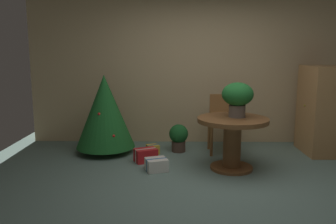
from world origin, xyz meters
name	(u,v)px	position (x,y,z in m)	size (l,w,h in m)	color
ground_plane	(215,188)	(0.00, 0.00, 0.00)	(6.60, 6.60, 0.00)	slate
back_wall_panel	(202,69)	(0.00, 2.20, 1.30)	(6.00, 0.10, 2.60)	tan
round_dining_table	(232,135)	(0.30, 0.69, 0.48)	(0.95, 0.95, 0.72)	brown
flower_vase	(238,96)	(0.36, 0.74, 1.00)	(0.42, 0.42, 0.47)	#665B51
wooden_chair_far	(223,119)	(0.30, 1.56, 0.53)	(0.47, 0.43, 0.92)	brown
holiday_tree	(105,111)	(-1.58, 1.45, 0.67)	(0.92, 0.92, 1.24)	brown
gift_box_red	(146,155)	(-0.90, 0.99, 0.10)	(0.37, 0.32, 0.20)	red
gift_box_cream	(156,165)	(-0.73, 0.61, 0.08)	(0.34, 0.32, 0.17)	silver
gift_box_gold	(153,149)	(-0.83, 1.39, 0.07)	(0.23, 0.23, 0.14)	gold
wooden_cabinet	(322,110)	(1.83, 1.52, 0.69)	(0.55, 0.80, 1.38)	#B27F4C
potted_plant	(179,137)	(-0.42, 1.53, 0.25)	(0.31, 0.31, 0.45)	#4C382D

